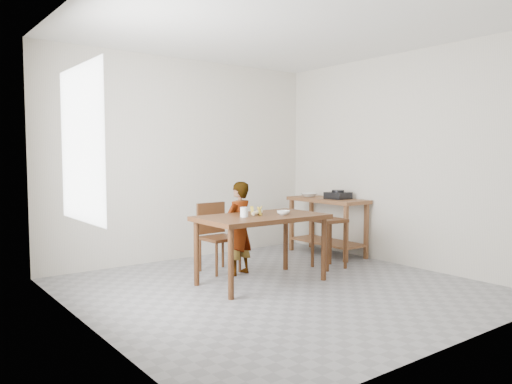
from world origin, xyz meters
TOP-DOWN VIEW (x-y plane):
  - floor at (0.00, 0.00)m, footprint 4.00×4.00m
  - ceiling at (0.00, 0.00)m, footprint 4.00×4.00m
  - wall_back at (0.00, 2.02)m, footprint 4.00×0.04m
  - wall_front at (0.00, -2.02)m, footprint 4.00×0.04m
  - wall_left at (-2.02, 0.00)m, footprint 0.04×4.00m
  - wall_right at (2.02, 0.00)m, footprint 0.04×4.00m
  - window_pane at (-1.97, 0.20)m, footprint 0.02×1.10m
  - dining_table at (0.00, 0.30)m, footprint 1.40×0.80m
  - prep_counter at (1.72, 1.00)m, footprint 0.50×1.20m
  - child at (0.02, 0.77)m, footprint 0.45×0.36m
  - dining_chair at (-0.08, 1.02)m, footprint 0.42×0.42m
  - stool at (1.13, 0.38)m, footprint 0.38×0.38m
  - glass_tumbler at (-0.24, 0.29)m, footprint 0.08×0.08m
  - small_bowl at (0.23, 0.20)m, footprint 0.18×0.18m
  - banana at (-0.01, 0.36)m, footprint 0.22×0.19m
  - serving_bowl at (1.67, 1.33)m, footprint 0.28×0.28m
  - gas_burner at (1.75, 0.83)m, footprint 0.31×0.31m

SIDE VIEW (x-z plane):
  - floor at x=0.00m, z-range -0.04..0.00m
  - stool at x=1.13m, z-range 0.00..0.62m
  - dining_table at x=0.00m, z-range 0.00..0.75m
  - prep_counter at x=1.72m, z-range 0.00..0.80m
  - dining_chair at x=-0.08m, z-range 0.00..0.83m
  - child at x=0.02m, z-range 0.00..1.10m
  - small_bowl at x=0.23m, z-range 0.75..0.80m
  - banana at x=-0.01m, z-range 0.75..0.82m
  - glass_tumbler at x=-0.24m, z-range 0.75..0.86m
  - serving_bowl at x=1.67m, z-range 0.80..0.86m
  - gas_burner at x=1.75m, z-range 0.80..0.90m
  - wall_back at x=0.00m, z-range 0.00..2.70m
  - wall_front at x=0.00m, z-range 0.00..2.70m
  - wall_left at x=-2.02m, z-range 0.00..2.70m
  - wall_right at x=2.02m, z-range 0.00..2.70m
  - window_pane at x=-1.97m, z-range 0.85..2.15m
  - ceiling at x=0.00m, z-range 2.70..2.74m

